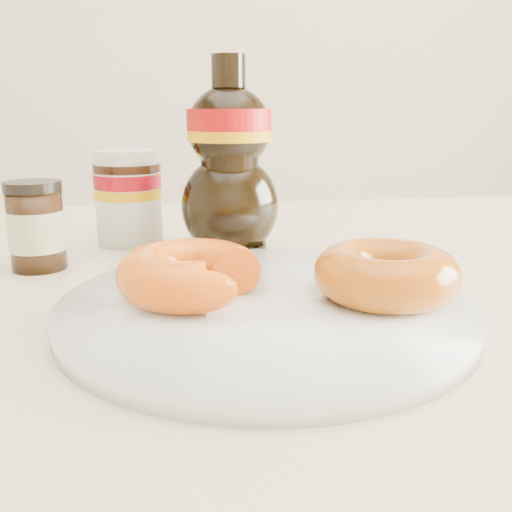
{
  "coord_description": "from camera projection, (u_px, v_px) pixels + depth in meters",
  "views": [
    {
      "loc": [
        -0.04,
        -0.38,
        0.9
      ],
      "look_at": [
        0.03,
        0.06,
        0.79
      ],
      "focal_mm": 40.0,
      "sensor_mm": 36.0,
      "label": 1
    }
  ],
  "objects": [
    {
      "name": "dining_table",
      "position": [
        219.0,
        371.0,
        0.53
      ],
      "size": [
        1.4,
        0.9,
        0.75
      ],
      "color": "beige",
      "rests_on": "ground"
    },
    {
      "name": "plate",
      "position": [
        266.0,
        307.0,
        0.43
      ],
      "size": [
        0.31,
        0.31,
        0.02
      ],
      "color": "white",
      "rests_on": "dining_table"
    },
    {
      "name": "donut_bitten",
      "position": [
        190.0,
        273.0,
        0.42
      ],
      "size": [
        0.11,
        0.11,
        0.04
      ],
      "primitive_type": "torus",
      "rotation": [
        0.0,
        0.0,
        0.06
      ],
      "color": "orange",
      "rests_on": "plate"
    },
    {
      "name": "donut_whole",
      "position": [
        386.0,
        273.0,
        0.42
      ],
      "size": [
        0.14,
        0.14,
        0.04
      ],
      "primitive_type": "torus",
      "rotation": [
        0.0,
        0.0,
        0.41
      ],
      "color": "#B0500B",
      "rests_on": "plate"
    },
    {
      "name": "nutella_jar",
      "position": [
        128.0,
        194.0,
        0.65
      ],
      "size": [
        0.08,
        0.08,
        0.11
      ],
      "rotation": [
        0.0,
        0.0,
        0.4
      ],
      "color": "white",
      "rests_on": "dining_table"
    },
    {
      "name": "syrup_bottle",
      "position": [
        229.0,
        156.0,
        0.6
      ],
      "size": [
        0.11,
        0.09,
        0.21
      ],
      "primitive_type": null,
      "rotation": [
        0.0,
        0.0,
        -0.02
      ],
      "color": "black",
      "rests_on": "dining_table"
    },
    {
      "name": "dark_jar",
      "position": [
        36.0,
        227.0,
        0.55
      ],
      "size": [
        0.05,
        0.05,
        0.09
      ],
      "rotation": [
        0.0,
        0.0,
        0.39
      ],
      "color": "black",
      "rests_on": "dining_table"
    }
  ]
}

